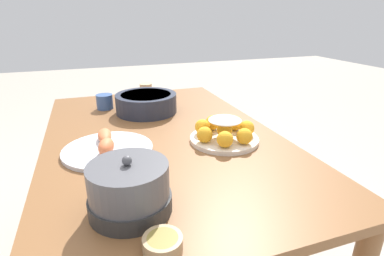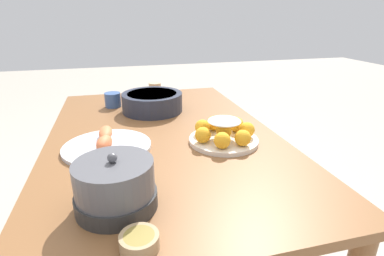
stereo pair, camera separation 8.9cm
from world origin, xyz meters
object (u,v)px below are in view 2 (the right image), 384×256
at_px(dining_table, 163,153).
at_px(cup_near, 155,90).
at_px(seafood_platter, 107,145).
at_px(cup_far, 113,100).
at_px(cake_plate, 224,133).
at_px(serving_bowl, 151,102).
at_px(warming_pot, 115,186).
at_px(sauce_bowl, 139,241).

bearing_deg(dining_table, cup_near, -4.99).
bearing_deg(seafood_platter, cup_far, -3.23).
height_order(cake_plate, cup_near, cake_plate).
bearing_deg(cup_far, serving_bowl, -124.42).
xyz_separation_m(serving_bowl, warming_pot, (-0.76, 0.19, 0.01)).
bearing_deg(seafood_platter, warming_pot, -175.72).
relative_size(serving_bowl, warming_pot, 1.44).
height_order(serving_bowl, warming_pot, warming_pot).
bearing_deg(serving_bowl, seafood_platter, 151.58).
distance_m(cake_plate, sauce_bowl, 0.59).
relative_size(dining_table, seafood_platter, 4.49).
bearing_deg(cup_far, seafood_platter, 176.77).
height_order(dining_table, seafood_platter, seafood_platter).
bearing_deg(cup_near, sauce_bowl, 170.46).
distance_m(dining_table, seafood_platter, 0.26).
bearing_deg(serving_bowl, cup_far, 55.58).
bearing_deg(dining_table, cake_plate, -124.68).
distance_m(cake_plate, cup_far, 0.70).
distance_m(cup_near, warming_pot, 1.05).
xyz_separation_m(serving_bowl, cup_near, (0.26, -0.05, -0.01)).
relative_size(cup_far, warming_pot, 0.40).
height_order(sauce_bowl, warming_pot, warming_pot).
height_order(cup_far, warming_pot, warming_pot).
xyz_separation_m(dining_table, cake_plate, (-0.14, -0.21, 0.12)).
distance_m(dining_table, sauce_bowl, 0.64).
height_order(seafood_platter, cup_far, cup_far).
relative_size(seafood_platter, cup_near, 3.74).
height_order(cup_near, warming_pot, warming_pot).
height_order(cake_plate, serving_bowl, cake_plate).
relative_size(dining_table, cup_far, 17.31).
xyz_separation_m(seafood_platter, warming_pot, (-0.37, -0.03, 0.05)).
bearing_deg(cake_plate, sauce_bowl, 142.85).
bearing_deg(cup_near, warming_pot, 166.80).
xyz_separation_m(sauce_bowl, seafood_platter, (0.52, 0.07, -0.00)).
xyz_separation_m(cup_near, cup_far, (-0.13, 0.24, -0.01)).
relative_size(sauce_bowl, cup_far, 1.02).
xyz_separation_m(sauce_bowl, cup_far, (1.04, 0.04, 0.02)).
xyz_separation_m(cake_plate, seafood_platter, (0.05, 0.43, -0.02)).
xyz_separation_m(sauce_bowl, cup_near, (1.17, -0.20, 0.02)).
relative_size(dining_table, warming_pot, 6.91).
bearing_deg(cake_plate, seafood_platter, 82.86).
height_order(dining_table, serving_bowl, serving_bowl).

